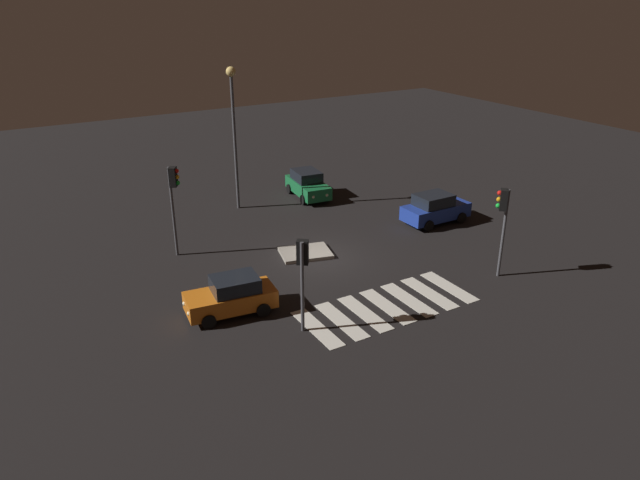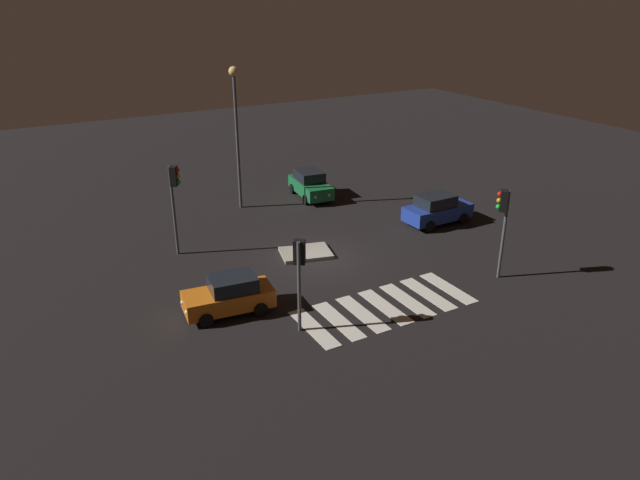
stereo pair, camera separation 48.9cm
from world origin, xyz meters
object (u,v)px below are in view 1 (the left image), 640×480
object	(u,v)px
car_orange	(232,296)
traffic_light_west	(174,190)
traffic_light_south	(303,263)
street_lamp	(233,116)
traffic_light_east	(503,211)
traffic_island	(305,253)
car_green	(308,184)
car_blue	(435,209)

from	to	relation	value
car_orange	traffic_light_west	size ratio (longest dim) A/B	0.84
traffic_light_south	street_lamp	world-z (taller)	street_lamp
car_orange	traffic_light_west	world-z (taller)	traffic_light_west
traffic_light_east	traffic_island	bearing A→B (deg)	-1.80
car_orange	street_lamp	xyz separation A→B (m)	(5.28, 11.65, 4.86)
traffic_light_west	traffic_light_east	size ratio (longest dim) A/B	1.08
car_green	car_blue	world-z (taller)	car_blue
traffic_island	street_lamp	xyz separation A→B (m)	(-0.17, 8.12, 5.56)
car_green	car_orange	world-z (taller)	car_green
car_blue	traffic_light_east	bearing A→B (deg)	-107.35
traffic_light_east	car_blue	bearing A→B (deg)	-63.59
traffic_island	car_orange	distance (m)	6.53
car_blue	street_lamp	distance (m)	12.78
car_green	car_blue	bearing A→B (deg)	34.53
traffic_light_west	street_lamp	distance (m)	7.57
traffic_light_west	traffic_light_east	xyz separation A→B (m)	(11.99, -9.74, -0.26)
car_blue	traffic_light_east	world-z (taller)	traffic_light_east
traffic_light_east	street_lamp	xyz separation A→B (m)	(-6.68, 14.68, 2.44)
car_green	traffic_light_west	world-z (taller)	traffic_light_west
car_green	car_blue	xyz separation A→B (m)	(4.05, -7.64, 0.01)
traffic_light_west	traffic_light_east	distance (m)	15.45
car_blue	car_green	bearing A→B (deg)	117.56
car_blue	traffic_light_west	bearing A→B (deg)	167.32
traffic_light_south	traffic_light_east	distance (m)	10.04
traffic_light_west	street_lamp	bearing A→B (deg)	76.83
street_lamp	car_orange	bearing A→B (deg)	-114.37
car_blue	street_lamp	world-z (taller)	street_lamp
car_green	traffic_light_west	bearing A→B (deg)	-58.78
car_blue	traffic_light_south	bearing A→B (deg)	-153.11
car_blue	street_lamp	xyz separation A→B (m)	(-8.72, 8.01, 4.80)
traffic_island	traffic_light_east	distance (m)	9.76
car_blue	traffic_light_west	xyz separation A→B (m)	(-14.03, 3.07, 2.62)
car_orange	street_lamp	distance (m)	13.68
car_blue	traffic_light_east	distance (m)	7.36
traffic_island	street_lamp	size ratio (longest dim) A/B	0.34
car_blue	traffic_light_west	world-z (taller)	traffic_light_west
street_lamp	traffic_light_east	bearing A→B (deg)	-65.54
car_orange	traffic_light_south	world-z (taller)	traffic_light_south
car_blue	traffic_light_east	size ratio (longest dim) A/B	0.94
car_green	car_blue	distance (m)	8.65
car_orange	car_blue	bearing A→B (deg)	-158.74
car_blue	car_orange	xyz separation A→B (m)	(-14.00, -3.64, -0.06)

